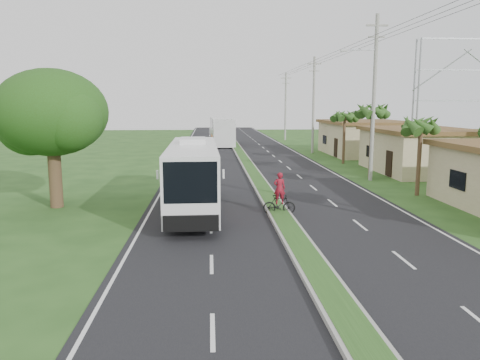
{
  "coord_description": "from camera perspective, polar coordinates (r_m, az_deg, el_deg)",
  "views": [
    {
      "loc": [
        -3.53,
        -15.94,
        5.62
      ],
      "look_at": [
        -1.99,
        7.62,
        1.8
      ],
      "focal_mm": 35.0,
      "sensor_mm": 36.0,
      "label": 1
    }
  ],
  "objects": [
    {
      "name": "palm_verge_d",
      "position": [
        45.79,
        12.65,
        7.63
      ],
      "size": [
        2.4,
        2.4,
        5.25
      ],
      "color": "#473321",
      "rests_on": "ground"
    },
    {
      "name": "billboard_lattice",
      "position": [
        52.57,
        25.7,
        9.61
      ],
      "size": [
        10.18,
        1.18,
        12.07
      ],
      "color": "gray",
      "rests_on": "ground"
    },
    {
      "name": "motorcyclist",
      "position": [
        24.19,
        4.82,
        -2.37
      ],
      "size": [
        1.69,
        0.53,
        2.19
      ],
      "rotation": [
        0.0,
        0.0,
        -0.03
      ],
      "color": "black",
      "rests_on": "ground"
    },
    {
      "name": "median_strip",
      "position": [
        36.53,
        1.85,
        0.5
      ],
      "size": [
        1.2,
        160.0,
        0.18
      ],
      "color": "gray",
      "rests_on": "ground"
    },
    {
      "name": "utility_pole_b",
      "position": [
        36.0,
        15.97,
        9.86
      ],
      "size": [
        3.2,
        0.28,
        12.0
      ],
      "color": "gray",
      "rests_on": "ground"
    },
    {
      "name": "shop_far",
      "position": [
        54.94,
        14.94,
        5.03
      ],
      "size": [
        8.6,
        11.6,
        3.82
      ],
      "color": "tan",
      "rests_on": "ground"
    },
    {
      "name": "palm_verge_b",
      "position": [
        30.81,
        21.21,
        6.22
      ],
      "size": [
        2.4,
        2.4,
        5.05
      ],
      "color": "#473321",
      "rests_on": "ground"
    },
    {
      "name": "utility_pole_d",
      "position": [
        74.91,
        5.57,
        9.0
      ],
      "size": [
        1.6,
        0.28,
        10.5
      ],
      "color": "gray",
      "rests_on": "ground"
    },
    {
      "name": "shade_tree",
      "position": [
        27.35,
        -22.22,
        7.27
      ],
      "size": [
        6.3,
        6.0,
        7.54
      ],
      "color": "#473321",
      "rests_on": "ground"
    },
    {
      "name": "coach_bus_main",
      "position": [
        25.03,
        -5.74,
        1.03
      ],
      "size": [
        2.66,
        11.79,
        3.8
      ],
      "rotation": [
        0.0,
        0.0,
        0.02
      ],
      "color": "silver",
      "rests_on": "ground"
    },
    {
      "name": "palm_verge_c",
      "position": [
        37.05,
        15.86,
        8.08
      ],
      "size": [
        2.4,
        2.4,
        5.85
      ],
      "color": "#473321",
      "rests_on": "ground"
    },
    {
      "name": "lane_edge_left",
      "position": [
        36.51,
        -8.67,
        0.23
      ],
      "size": [
        0.12,
        160.0,
        0.01
      ],
      "primitive_type": "cube",
      "color": "silver",
      "rests_on": "ground"
    },
    {
      "name": "lane_edge_right",
      "position": [
        37.79,
        12.01,
        0.44
      ],
      "size": [
        0.12,
        160.0,
        0.01
      ],
      "primitive_type": "cube",
      "color": "silver",
      "rests_on": "ground"
    },
    {
      "name": "coach_bus_far",
      "position": [
        66.13,
        -2.25,
        6.18
      ],
      "size": [
        3.25,
        13.08,
        3.79
      ],
      "rotation": [
        0.0,
        0.0,
        0.03
      ],
      "color": "silver",
      "rests_on": "ground"
    },
    {
      "name": "utility_pole_c",
      "position": [
        55.26,
        8.95,
        9.14
      ],
      "size": [
        1.6,
        0.28,
        11.0
      ],
      "color": "gray",
      "rests_on": "ground"
    },
    {
      "name": "road_asphalt",
      "position": [
        36.54,
        1.85,
        0.36
      ],
      "size": [
        14.0,
        160.0,
        0.02
      ],
      "primitive_type": "cube",
      "color": "black",
      "rests_on": "ground"
    },
    {
      "name": "shop_mid",
      "position": [
        41.96,
        21.01,
        3.44
      ],
      "size": [
        7.6,
        10.6,
        3.67
      ],
      "color": "tan",
      "rests_on": "ground"
    },
    {
      "name": "ground",
      "position": [
        17.27,
        8.39,
        -9.91
      ],
      "size": [
        180.0,
        180.0,
        0.0
      ],
      "primitive_type": "plane",
      "color": "#234519",
      "rests_on": "ground"
    }
  ]
}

